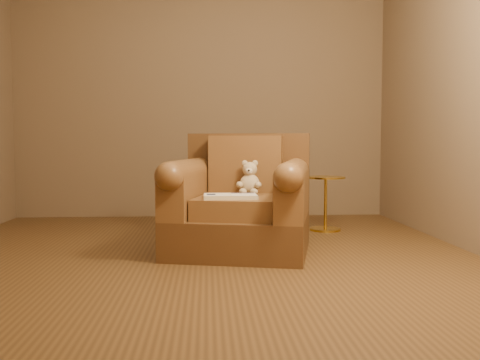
{
  "coord_description": "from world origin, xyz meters",
  "views": [
    {
      "loc": [
        0.06,
        -3.87,
        0.81
      ],
      "look_at": [
        0.3,
        -0.03,
        0.54
      ],
      "focal_mm": 40.0,
      "sensor_mm": 36.0,
      "label": 1
    }
  ],
  "objects": [
    {
      "name": "side_table",
      "position": [
        1.15,
        0.95,
        0.27
      ],
      "size": [
        0.36,
        0.36,
        0.5
      ],
      "color": "gold",
      "rests_on": "floor"
    },
    {
      "name": "guidebook",
      "position": [
        0.22,
        -0.18,
        0.44
      ],
      "size": [
        0.37,
        0.22,
        0.03
      ],
      "rotation": [
        0.0,
        0.0,
        0.01
      ],
      "color": "beige",
      "rests_on": "armchair"
    },
    {
      "name": "armchair",
      "position": [
        0.31,
        0.06,
        0.34
      ],
      "size": [
        1.16,
        1.13,
        0.88
      ],
      "rotation": [
        0.0,
        0.0,
        -0.23
      ],
      "color": "brown",
      "rests_on": "floor"
    },
    {
      "name": "room",
      "position": [
        0.0,
        0.0,
        1.71
      ],
      "size": [
        4.02,
        4.02,
        2.71
      ],
      "color": "brown",
      "rests_on": "ground"
    },
    {
      "name": "teddy_bear",
      "position": [
        0.38,
        0.13,
        0.52
      ],
      "size": [
        0.19,
        0.22,
        0.26
      ],
      "rotation": [
        0.0,
        0.0,
        -0.18
      ],
      "color": "#C6AF8A",
      "rests_on": "armchair"
    },
    {
      "name": "floor",
      "position": [
        0.0,
        0.0,
        0.0
      ],
      "size": [
        4.0,
        4.0,
        0.0
      ],
      "primitive_type": "plane",
      "color": "brown",
      "rests_on": "ground"
    }
  ]
}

